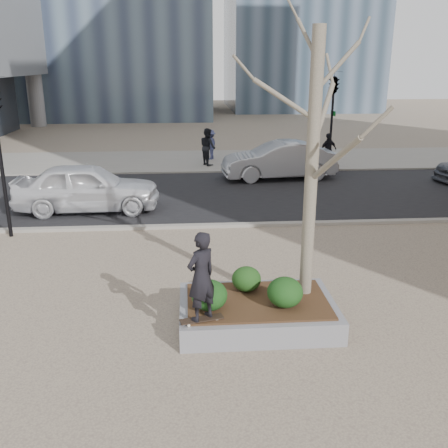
{
  "coord_description": "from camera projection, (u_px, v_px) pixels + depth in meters",
  "views": [
    {
      "loc": [
        -0.3,
        -8.63,
        4.87
      ],
      "look_at": [
        0.5,
        2.0,
        1.4
      ],
      "focal_mm": 40.0,
      "sensor_mm": 36.0,
      "label": 1
    }
  ],
  "objects": [
    {
      "name": "ground",
      "position": [
        206.0,
        324.0,
        9.72
      ],
      "size": [
        120.0,
        120.0,
        0.0
      ],
      "primitive_type": "plane",
      "color": "gray",
      "rests_on": "ground"
    },
    {
      "name": "street",
      "position": [
        196.0,
        195.0,
        19.2
      ],
      "size": [
        60.0,
        8.0,
        0.02
      ],
      "primitive_type": "cube",
      "color": "black",
      "rests_on": "ground"
    },
    {
      "name": "far_sidewalk",
      "position": [
        193.0,
        160.0,
        25.83
      ],
      "size": [
        60.0,
        6.0,
        0.02
      ],
      "primitive_type": "cube",
      "color": "gray",
      "rests_on": "ground"
    },
    {
      "name": "planter",
      "position": [
        257.0,
        312.0,
        9.72
      ],
      "size": [
        3.0,
        2.0,
        0.45
      ],
      "primitive_type": "cube",
      "color": "gray",
      "rests_on": "ground"
    },
    {
      "name": "planter_mulch",
      "position": [
        257.0,
        301.0,
        9.64
      ],
      "size": [
        2.7,
        1.7,
        0.04
      ],
      "primitive_type": "cube",
      "color": "#382314",
      "rests_on": "planter"
    },
    {
      "name": "sycamore_tree",
      "position": [
        314.0,
        125.0,
        8.97
      ],
      "size": [
        2.8,
        2.8,
        6.6
      ],
      "primitive_type": null,
      "color": "gray",
      "rests_on": "planter_mulch"
    },
    {
      "name": "shrub_left",
      "position": [
        209.0,
        295.0,
        9.2
      ],
      "size": [
        0.67,
        0.67,
        0.57
      ],
      "primitive_type": "ellipsoid",
      "color": "#103410",
      "rests_on": "planter_mulch"
    },
    {
      "name": "shrub_middle",
      "position": [
        246.0,
        279.0,
        9.97
      ],
      "size": [
        0.59,
        0.59,
        0.5
      ],
      "primitive_type": "ellipsoid",
      "color": "#1A3D13",
      "rests_on": "planter_mulch"
    },
    {
      "name": "shrub_right",
      "position": [
        285.0,
        292.0,
        9.31
      ],
      "size": [
        0.67,
        0.67,
        0.57
      ],
      "primitive_type": "ellipsoid",
      "color": "#1A3E14",
      "rests_on": "planter_mulch"
    },
    {
      "name": "skateboard",
      "position": [
        202.0,
        320.0,
        8.88
      ],
      "size": [
        0.81,
        0.38,
        0.08
      ],
      "primitive_type": null,
      "rotation": [
        0.0,
        0.0,
        0.25
      ],
      "color": "black",
      "rests_on": "planter"
    },
    {
      "name": "skateboarder",
      "position": [
        201.0,
        276.0,
        8.62
      ],
      "size": [
        0.71,
        0.68,
        1.63
      ],
      "primitive_type": "imported",
      "rotation": [
        0.0,
        0.0,
        3.82
      ],
      "color": "black",
      "rests_on": "skateboard"
    },
    {
      "name": "police_car",
      "position": [
        87.0,
        187.0,
        16.86
      ],
      "size": [
        4.86,
        2.05,
        1.64
      ],
      "primitive_type": "imported",
      "rotation": [
        0.0,
        0.0,
        1.59
      ],
      "color": "white",
      "rests_on": "street"
    },
    {
      "name": "car_silver",
      "position": [
        279.0,
        160.0,
        21.58
      ],
      "size": [
        4.99,
        2.09,
        1.6
      ],
      "primitive_type": "imported",
      "rotation": [
        0.0,
        0.0,
        4.8
      ],
      "color": "#A2A4AA",
      "rests_on": "street"
    },
    {
      "name": "pedestrian_a",
      "position": [
        208.0,
        147.0,
        24.41
      ],
      "size": [
        0.97,
        1.07,
        1.8
      ],
      "primitive_type": "imported",
      "rotation": [
        0.0,
        0.0,
        1.98
      ],
      "color": "black",
      "rests_on": "far_sidewalk"
    },
    {
      "name": "pedestrian_b",
      "position": [
        210.0,
        145.0,
        25.88
      ],
      "size": [
        0.96,
        1.14,
        1.54
      ],
      "primitive_type": "imported",
      "rotation": [
        0.0,
        0.0,
        4.24
      ],
      "color": "#3E4470",
      "rests_on": "far_sidewalk"
    },
    {
      "name": "pedestrian_c",
      "position": [
        328.0,
        150.0,
        23.98
      ],
      "size": [
        1.03,
        0.74,
        1.62
      ],
      "primitive_type": "imported",
      "rotation": [
        0.0,
        0.0,
        3.54
      ],
      "color": "black",
      "rests_on": "far_sidewalk"
    },
    {
      "name": "traffic_light_near",
      "position": [
        1.0,
        160.0,
        13.94
      ],
      "size": [
        0.6,
        2.48,
        4.5
      ],
      "primitive_type": null,
      "color": "black",
      "rests_on": "ground"
    },
    {
      "name": "traffic_light_far",
      "position": [
        332.0,
        121.0,
        23.33
      ],
      "size": [
        0.6,
        2.48,
        4.5
      ],
      "primitive_type": null,
      "color": "black",
      "rests_on": "ground"
    }
  ]
}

